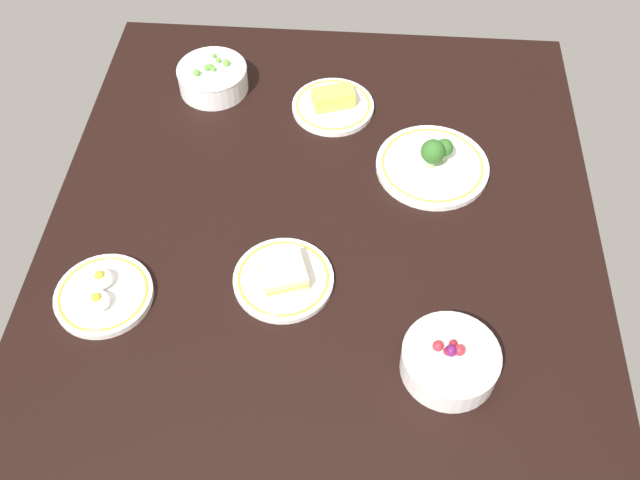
# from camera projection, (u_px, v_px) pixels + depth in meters

# --- Properties ---
(dining_table) EXTENTS (1.30, 1.04, 0.04)m
(dining_table) POSITION_uv_depth(u_px,v_px,m) (320.00, 253.00, 1.34)
(dining_table) COLOR black
(dining_table) RESTS_ON ground
(plate_cheese) EXTENTS (0.18, 0.18, 0.05)m
(plate_cheese) POSITION_uv_depth(u_px,v_px,m) (335.00, 104.00, 1.54)
(plate_cheese) COLOR white
(plate_cheese) RESTS_ON dining_table
(bowl_peas) EXTENTS (0.15, 0.15, 0.07)m
(bowl_peas) POSITION_uv_depth(u_px,v_px,m) (213.00, 77.00, 1.57)
(bowl_peas) COLOR white
(bowl_peas) RESTS_ON dining_table
(plate_broccoli) EXTENTS (0.23, 0.23, 0.08)m
(plate_broccoli) POSITION_uv_depth(u_px,v_px,m) (433.00, 164.00, 1.43)
(plate_broccoli) COLOR white
(plate_broccoli) RESTS_ON dining_table
(plate_sandwich) EXTENTS (0.18, 0.18, 0.04)m
(plate_sandwich) POSITION_uv_depth(u_px,v_px,m) (283.00, 277.00, 1.26)
(plate_sandwich) COLOR white
(plate_sandwich) RESTS_ON dining_table
(bowl_berries) EXTENTS (0.16, 0.16, 0.07)m
(bowl_berries) POSITION_uv_depth(u_px,v_px,m) (450.00, 360.00, 1.15)
(bowl_berries) COLOR white
(bowl_berries) RESTS_ON dining_table
(plate_eggs) EXTENTS (0.17, 0.17, 0.04)m
(plate_eggs) POSITION_uv_depth(u_px,v_px,m) (103.00, 294.00, 1.24)
(plate_eggs) COLOR white
(plate_eggs) RESTS_ON dining_table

